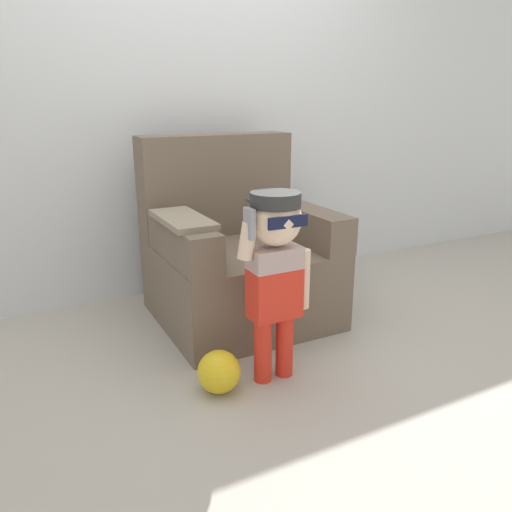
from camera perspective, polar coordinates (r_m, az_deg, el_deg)
The scene contains 6 objects.
ground_plane at distance 3.02m, azimuth -1.49°, elevation -7.14°, with size 10.00×10.00×0.00m, color #ADA89E.
wall_back at distance 3.37m, azimuth -7.04°, elevation 18.11°, with size 10.00×0.05×2.60m.
armchair at distance 2.96m, azimuth -2.22°, elevation 0.03°, with size 0.97×0.90×1.06m.
person_child at distance 2.19m, azimuth 2.21°, elevation -0.27°, with size 0.36×0.27×0.88m.
side_table at distance 3.43m, azimuth 7.98°, elevation 1.16°, with size 0.28×0.28×0.50m.
toy_ball at distance 2.29m, azimuth -4.25°, elevation -13.06°, with size 0.19×0.19×0.19m.
Camera 1 is at (-1.19, -2.47, 1.26)m, focal length 35.00 mm.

